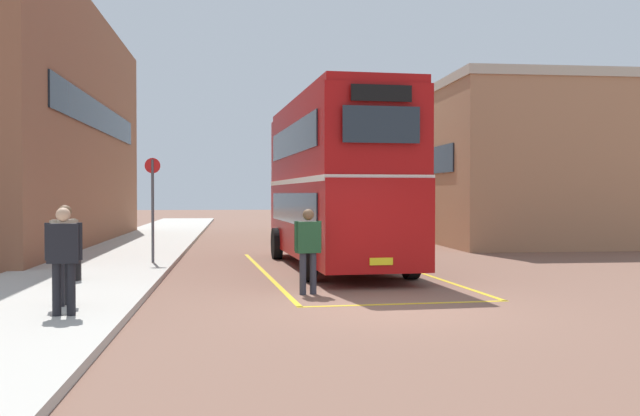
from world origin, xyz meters
name	(u,v)px	position (x,y,z in m)	size (l,w,h in m)	color
ground_plane	(308,249)	(0.00, 14.40, 0.00)	(135.60, 135.60, 0.00)	brown
sidewalk_left	(142,244)	(-6.50, 16.80, 0.07)	(4.00, 57.60, 0.14)	#B2ADA3
brick_building_left	(18,128)	(-11.26, 16.70, 4.68)	(6.39, 21.14, 9.35)	brown
depot_building_right	(500,167)	(9.54, 19.50, 3.36)	(8.20, 15.49, 6.70)	#AD7A56
double_decker_bus	(335,179)	(0.06, 7.37, 2.51)	(3.32, 9.91, 4.75)	black
single_deck_bus	(346,202)	(3.08, 24.97, 1.64)	(3.53, 9.90, 3.02)	black
pedestrian_boarding	(308,244)	(-1.24, 2.07, 1.04)	(0.58, 0.33, 1.78)	#2D2D38
pedestrian_waiting_near	(64,247)	(-5.72, 0.18, 1.17)	(0.41, 0.55, 1.76)	black
pedestrian_waiting_far	(64,253)	(-5.48, -0.89, 1.15)	(0.58, 0.26, 1.74)	black
litter_bin	(70,258)	(-6.47, 4.01, 0.64)	(0.50, 0.50, 0.99)	black
bus_stop_sign	(153,200)	(-5.09, 8.13, 1.92)	(0.44, 0.08, 2.98)	#4C4C51
bay_marking_yellow	(347,275)	(0.12, 5.51, 0.00)	(5.01, 12.05, 0.01)	gold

